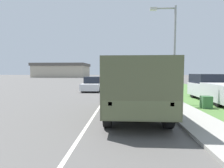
# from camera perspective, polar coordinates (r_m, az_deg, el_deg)

# --- Properties ---
(ground_plane) EXTENTS (180.00, 180.00, 0.00)m
(ground_plane) POSITION_cam_1_polar(r_m,az_deg,el_deg) (38.19, 1.32, 0.77)
(ground_plane) COLOR #565451
(lane_centre_stripe) EXTENTS (0.12, 120.00, 0.00)m
(lane_centre_stripe) POSITION_cam_1_polar(r_m,az_deg,el_deg) (38.19, 1.32, 0.78)
(lane_centre_stripe) COLOR silver
(lane_centre_stripe) RESTS_ON ground
(sidewalk_right) EXTENTS (1.80, 120.00, 0.12)m
(sidewalk_right) POSITION_cam_1_polar(r_m,az_deg,el_deg) (38.29, 8.06, 0.83)
(sidewalk_right) COLOR #9E9B93
(sidewalk_right) RESTS_ON ground
(grass_strip_right) EXTENTS (7.00, 120.00, 0.02)m
(grass_strip_right) POSITION_cam_1_polar(r_m,az_deg,el_deg) (38.90, 14.53, 0.72)
(grass_strip_right) COLOR #4C7538
(grass_strip_right) RESTS_ON ground
(military_truck) EXTENTS (2.54, 6.60, 2.61)m
(military_truck) POSITION_cam_1_polar(r_m,az_deg,el_deg) (8.66, 7.18, 0.02)
(military_truck) COLOR #545B3D
(military_truck) RESTS_ON ground
(car_nearest_ahead) EXTENTS (1.94, 4.79, 1.57)m
(car_nearest_ahead) POSITION_cam_1_polar(r_m,az_deg,el_deg) (19.89, -6.25, -0.11)
(car_nearest_ahead) COLOR silver
(car_nearest_ahead) RESTS_ON ground
(car_second_ahead) EXTENTS (1.88, 4.55, 1.36)m
(car_second_ahead) POSITION_cam_1_polar(r_m,az_deg,el_deg) (30.90, 3.99, 1.18)
(car_second_ahead) COLOR black
(car_second_ahead) RESTS_ON ground
(car_third_ahead) EXTENTS (1.88, 3.96, 1.63)m
(car_third_ahead) POSITION_cam_1_polar(r_m,az_deg,el_deg) (42.89, 4.27, 2.08)
(car_third_ahead) COLOR maroon
(car_third_ahead) RESTS_ON ground
(pickup_truck) EXTENTS (1.98, 5.64, 1.93)m
(pickup_truck) POSITION_cam_1_polar(r_m,az_deg,el_deg) (14.44, 30.58, -1.29)
(pickup_truck) COLOR silver
(pickup_truck) RESTS_ON grass_strip_right
(lamp_post) EXTENTS (1.69, 0.24, 6.22)m
(lamp_post) POSITION_cam_1_polar(r_m,az_deg,el_deg) (12.21, 18.73, 12.09)
(lamp_post) COLOR gray
(lamp_post) RESTS_ON sidewalk_right
(utility_box) EXTENTS (0.55, 0.45, 0.70)m
(utility_box) POSITION_cam_1_polar(r_m,az_deg,el_deg) (11.47, 28.39, -5.23)
(utility_box) COLOR #3D7042
(utility_box) RESTS_ON grass_strip_right
(building_distant) EXTENTS (20.66, 14.22, 5.56)m
(building_distant) POSITION_cam_1_polar(r_m,az_deg,el_deg) (74.42, -15.89, 4.33)
(building_distant) COLOR #B2A893
(building_distant) RESTS_ON ground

